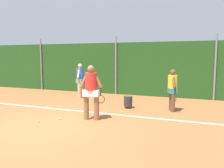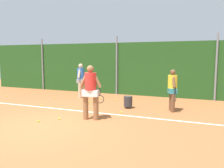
{
  "view_description": "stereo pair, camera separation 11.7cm",
  "coord_description": "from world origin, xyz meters",
  "px_view_note": "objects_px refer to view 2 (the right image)",
  "views": [
    {
      "loc": [
        4.57,
        -5.67,
        2.16
      ],
      "look_at": [
        1.07,
        3.27,
        1.01
      ],
      "focal_mm": 37.13,
      "sensor_mm": 36.0,
      "label": 1
    },
    {
      "loc": [
        4.68,
        -5.63,
        2.16
      ],
      "look_at": [
        1.07,
        3.27,
        1.01
      ],
      "focal_mm": 37.13,
      "sensor_mm": 36.0,
      "label": 2
    }
  ],
  "objects_px": {
    "ball_hopper": "(128,101)",
    "tennis_ball_8": "(59,118)",
    "tennis_ball_0": "(42,105)",
    "tennis_ball_7": "(115,100)",
    "tennis_ball_4": "(38,121)",
    "tennis_ball_1": "(121,112)",
    "player_midcourt": "(172,88)",
    "player_backcourt_far": "(81,79)",
    "tennis_ball_5": "(89,102)",
    "tennis_ball_6": "(101,98)",
    "tennis_ball_3": "(7,96)",
    "player_foreground_near": "(91,89)",
    "tennis_ball_2": "(54,98)"
  },
  "relations": [
    {
      "from": "tennis_ball_7",
      "to": "tennis_ball_1",
      "type": "bearing_deg",
      "value": -63.74
    },
    {
      "from": "player_backcourt_far",
      "to": "tennis_ball_4",
      "type": "height_order",
      "value": "player_backcourt_far"
    },
    {
      "from": "tennis_ball_8",
      "to": "tennis_ball_0",
      "type": "bearing_deg",
      "value": 141.41
    },
    {
      "from": "ball_hopper",
      "to": "tennis_ball_4",
      "type": "xyz_separation_m",
      "value": [
        -2.1,
        -3.09,
        -0.26
      ]
    },
    {
      "from": "ball_hopper",
      "to": "tennis_ball_4",
      "type": "height_order",
      "value": "ball_hopper"
    },
    {
      "from": "player_midcourt",
      "to": "tennis_ball_1",
      "type": "height_order",
      "value": "player_midcourt"
    },
    {
      "from": "tennis_ball_5",
      "to": "tennis_ball_1",
      "type": "bearing_deg",
      "value": -31.57
    },
    {
      "from": "tennis_ball_6",
      "to": "player_foreground_near",
      "type": "bearing_deg",
      "value": -70.4
    },
    {
      "from": "player_foreground_near",
      "to": "tennis_ball_5",
      "type": "height_order",
      "value": "player_foreground_near"
    },
    {
      "from": "tennis_ball_1",
      "to": "tennis_ball_7",
      "type": "distance_m",
      "value": 2.58
    },
    {
      "from": "tennis_ball_4",
      "to": "tennis_ball_5",
      "type": "height_order",
      "value": "same"
    },
    {
      "from": "tennis_ball_2",
      "to": "tennis_ball_6",
      "type": "distance_m",
      "value": 2.43
    },
    {
      "from": "tennis_ball_6",
      "to": "player_midcourt",
      "type": "bearing_deg",
      "value": -20.24
    },
    {
      "from": "tennis_ball_4",
      "to": "tennis_ball_8",
      "type": "bearing_deg",
      "value": 50.02
    },
    {
      "from": "tennis_ball_1",
      "to": "tennis_ball_2",
      "type": "height_order",
      "value": "same"
    },
    {
      "from": "ball_hopper",
      "to": "tennis_ball_1",
      "type": "xyz_separation_m",
      "value": [
        0.03,
        -0.92,
        -0.26
      ]
    },
    {
      "from": "player_foreground_near",
      "to": "tennis_ball_5",
      "type": "distance_m",
      "value": 3.07
    },
    {
      "from": "player_backcourt_far",
      "to": "tennis_ball_5",
      "type": "xyz_separation_m",
      "value": [
        1.06,
        -1.16,
        -0.97
      ]
    },
    {
      "from": "player_midcourt",
      "to": "player_backcourt_far",
      "type": "bearing_deg",
      "value": -126.0
    },
    {
      "from": "player_midcourt",
      "to": "tennis_ball_1",
      "type": "bearing_deg",
      "value": -79.09
    },
    {
      "from": "player_foreground_near",
      "to": "tennis_ball_6",
      "type": "relative_size",
      "value": 28.22
    },
    {
      "from": "player_backcourt_far",
      "to": "tennis_ball_7",
      "type": "bearing_deg",
      "value": 76.67
    },
    {
      "from": "tennis_ball_5",
      "to": "tennis_ball_8",
      "type": "distance_m",
      "value": 2.95
    },
    {
      "from": "player_midcourt",
      "to": "tennis_ball_7",
      "type": "relative_size",
      "value": 25.07
    },
    {
      "from": "player_midcourt",
      "to": "tennis_ball_0",
      "type": "distance_m",
      "value": 5.6
    },
    {
      "from": "player_backcourt_far",
      "to": "tennis_ball_3",
      "type": "relative_size",
      "value": 26.95
    },
    {
      "from": "tennis_ball_1",
      "to": "tennis_ball_6",
      "type": "xyz_separation_m",
      "value": [
        -1.96,
        2.41,
        0.0
      ]
    },
    {
      "from": "tennis_ball_5",
      "to": "tennis_ball_8",
      "type": "bearing_deg",
      "value": -82.12
    },
    {
      "from": "tennis_ball_0",
      "to": "player_backcourt_far",
      "type": "bearing_deg",
      "value": 78.07
    },
    {
      "from": "tennis_ball_3",
      "to": "tennis_ball_8",
      "type": "xyz_separation_m",
      "value": [
        5.21,
        -2.71,
        0.0
      ]
    },
    {
      "from": "tennis_ball_2",
      "to": "tennis_ball_6",
      "type": "bearing_deg",
      "value": 21.92
    },
    {
      "from": "player_foreground_near",
      "to": "tennis_ball_1",
      "type": "bearing_deg",
      "value": 50.22
    },
    {
      "from": "tennis_ball_8",
      "to": "tennis_ball_3",
      "type": "bearing_deg",
      "value": 152.52
    },
    {
      "from": "tennis_ball_6",
      "to": "tennis_ball_7",
      "type": "height_order",
      "value": "same"
    },
    {
      "from": "player_midcourt",
      "to": "ball_hopper",
      "type": "height_order",
      "value": "player_midcourt"
    },
    {
      "from": "player_midcourt",
      "to": "player_backcourt_far",
      "type": "xyz_separation_m",
      "value": [
        -4.89,
        1.4,
        0.07
      ]
    },
    {
      "from": "ball_hopper",
      "to": "tennis_ball_6",
      "type": "height_order",
      "value": "ball_hopper"
    },
    {
      "from": "tennis_ball_0",
      "to": "tennis_ball_7",
      "type": "bearing_deg",
      "value": 43.04
    },
    {
      "from": "tennis_ball_8",
      "to": "tennis_ball_2",
      "type": "bearing_deg",
      "value": 128.9
    },
    {
      "from": "tennis_ball_4",
      "to": "tennis_ball_6",
      "type": "height_order",
      "value": "same"
    },
    {
      "from": "tennis_ball_1",
      "to": "tennis_ball_3",
      "type": "relative_size",
      "value": 1.0
    },
    {
      "from": "ball_hopper",
      "to": "tennis_ball_4",
      "type": "distance_m",
      "value": 3.75
    },
    {
      "from": "ball_hopper",
      "to": "tennis_ball_8",
      "type": "bearing_deg",
      "value": -122.82
    },
    {
      "from": "player_foreground_near",
      "to": "player_backcourt_far",
      "type": "xyz_separation_m",
      "value": [
        -2.48,
        3.69,
        -0.04
      ]
    },
    {
      "from": "ball_hopper",
      "to": "tennis_ball_8",
      "type": "height_order",
      "value": "ball_hopper"
    },
    {
      "from": "tennis_ball_2",
      "to": "player_foreground_near",
      "type": "bearing_deg",
      "value": -37.67
    },
    {
      "from": "ball_hopper",
      "to": "tennis_ball_7",
      "type": "bearing_deg",
      "value": 128.48
    },
    {
      "from": "tennis_ball_4",
      "to": "player_backcourt_far",
      "type": "bearing_deg",
      "value": 102.39
    },
    {
      "from": "tennis_ball_8",
      "to": "player_backcourt_far",
      "type": "bearing_deg",
      "value": 109.72
    },
    {
      "from": "tennis_ball_3",
      "to": "tennis_ball_5",
      "type": "relative_size",
      "value": 1.0
    }
  ]
}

